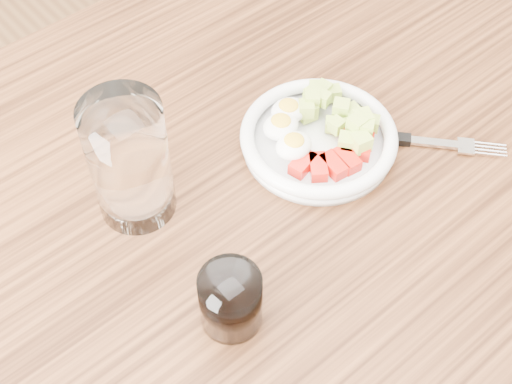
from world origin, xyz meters
TOP-DOWN VIEW (x-y plane):
  - dining_table at (0.00, 0.00)m, footprint 1.50×0.90m
  - bowl at (0.11, 0.03)m, footprint 0.19×0.19m
  - fork at (0.19, -0.02)m, footprint 0.16×0.18m
  - water_glass at (-0.11, 0.10)m, footprint 0.09×0.09m
  - coffee_glass at (-0.12, -0.08)m, footprint 0.06×0.06m

SIDE VIEW (x-z plane):
  - dining_table at x=0.00m, z-range 0.28..1.05m
  - fork at x=0.19m, z-range 0.77..0.78m
  - bowl at x=0.11m, z-range 0.76..0.81m
  - coffee_glass at x=-0.12m, z-range 0.77..0.84m
  - water_glass at x=-0.11m, z-range 0.77..0.93m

